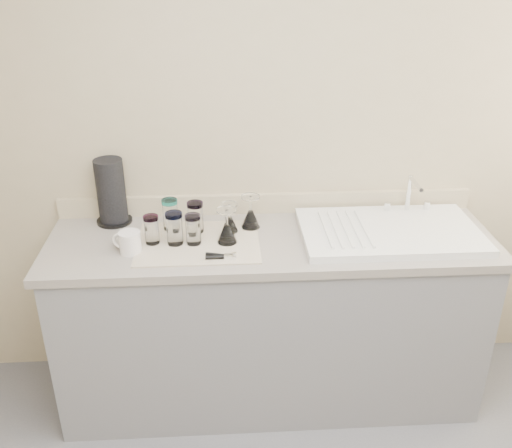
{
  "coord_description": "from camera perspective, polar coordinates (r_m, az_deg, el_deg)",
  "views": [
    {
      "loc": [
        -0.22,
        -1.12,
        2.11
      ],
      "look_at": [
        -0.07,
        1.15,
        1.0
      ],
      "focal_mm": 40.0,
      "sensor_mm": 36.0,
      "label": 1
    }
  ],
  "objects": [
    {
      "name": "white_mug",
      "position": [
        2.55,
        -12.55,
        -1.8
      ],
      "size": [
        0.14,
        0.12,
        0.1
      ],
      "color": "silver",
      "rests_on": "counter_unit"
    },
    {
      "name": "sink_unit",
      "position": [
        2.72,
        13.23,
        -0.67
      ],
      "size": [
        0.82,
        0.5,
        0.22
      ],
      "color": "white",
      "rests_on": "counter_unit"
    },
    {
      "name": "counter_unit",
      "position": [
        2.86,
        1.45,
        -9.43
      ],
      "size": [
        2.06,
        0.62,
        0.9
      ],
      "color": "slate",
      "rests_on": "ground"
    },
    {
      "name": "room_envelope",
      "position": [
        1.27,
        6.62,
        -0.22
      ],
      "size": [
        3.54,
        3.5,
        2.52
      ],
      "color": "#59585E",
      "rests_on": "ground"
    },
    {
      "name": "tumbler_blue",
      "position": [
        2.55,
        -8.16,
        -0.4
      ],
      "size": [
        0.08,
        0.08,
        0.15
      ],
      "color": "white",
      "rests_on": "dish_towel"
    },
    {
      "name": "tumbler_cyan",
      "position": [
        2.7,
        -8.57,
        0.99
      ],
      "size": [
        0.07,
        0.07,
        0.15
      ],
      "color": "white",
      "rests_on": "dish_towel"
    },
    {
      "name": "paper_towel_roll",
      "position": [
        2.8,
        -14.28,
        3.09
      ],
      "size": [
        0.17,
        0.17,
        0.32
      ],
      "color": "black",
      "rests_on": "counter_unit"
    },
    {
      "name": "goblet_front_left",
      "position": [
        2.55,
        -2.92,
        -0.72
      ],
      "size": [
        0.09,
        0.09,
        0.16
      ],
      "color": "white",
      "rests_on": "dish_towel"
    },
    {
      "name": "tumbler_magenta",
      "position": [
        2.58,
        -10.39,
        -0.53
      ],
      "size": [
        0.07,
        0.07,
        0.13
      ],
      "color": "white",
      "rests_on": "dish_towel"
    },
    {
      "name": "can_opener",
      "position": [
        2.45,
        -3.53,
        -3.24
      ],
      "size": [
        0.13,
        0.05,
        0.02
      ],
      "color": "silver",
      "rests_on": "dish_towel"
    },
    {
      "name": "tumbler_purple",
      "position": [
        2.65,
        -6.07,
        0.7
      ],
      "size": [
        0.07,
        0.07,
        0.15
      ],
      "color": "white",
      "rests_on": "dish_towel"
    },
    {
      "name": "goblet_back_right",
      "position": [
        2.69,
        -0.55,
        0.74
      ],
      "size": [
        0.09,
        0.09,
        0.16
      ],
      "color": "white",
      "rests_on": "dish_towel"
    },
    {
      "name": "goblet_back_left",
      "position": [
        2.65,
        -2.65,
        0.21
      ],
      "size": [
        0.08,
        0.08,
        0.14
      ],
      "color": "white",
      "rests_on": "dish_towel"
    },
    {
      "name": "dish_towel",
      "position": [
        2.59,
        -5.79,
        -1.83
      ],
      "size": [
        0.55,
        0.42,
        0.01
      ],
      "primitive_type": "cube",
      "color": "beige",
      "rests_on": "counter_unit"
    },
    {
      "name": "tumbler_lavender",
      "position": [
        2.55,
        -6.3,
        -0.51
      ],
      "size": [
        0.07,
        0.07,
        0.14
      ],
      "color": "white",
      "rests_on": "dish_towel"
    }
  ]
}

